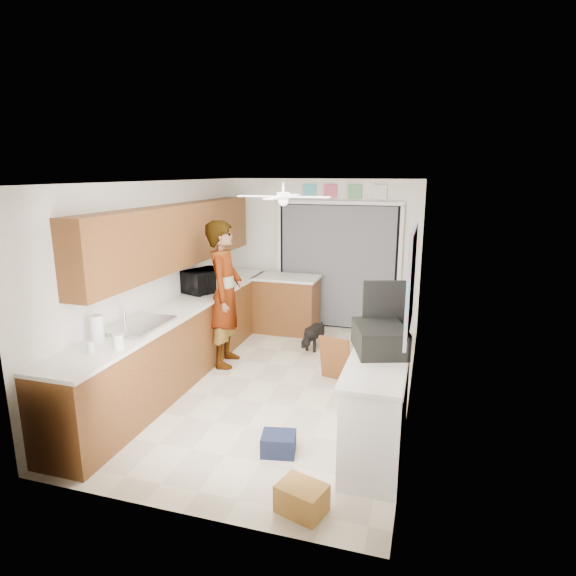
# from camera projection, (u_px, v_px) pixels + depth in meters

# --- Properties ---
(floor) EXTENTS (5.00, 5.00, 0.00)m
(floor) POSITION_uv_depth(u_px,v_px,m) (279.00, 383.00, 6.10)
(floor) COLOR beige
(floor) RESTS_ON ground
(ceiling) EXTENTS (5.00, 5.00, 0.00)m
(ceiling) POSITION_uv_depth(u_px,v_px,m) (278.00, 182.00, 5.51)
(ceiling) COLOR white
(ceiling) RESTS_ON ground
(wall_back) EXTENTS (3.20, 0.00, 3.20)m
(wall_back) POSITION_uv_depth(u_px,v_px,m) (324.00, 254.00, 8.13)
(wall_back) COLOR white
(wall_back) RESTS_ON ground
(wall_front) EXTENTS (3.20, 0.00, 3.20)m
(wall_front) POSITION_uv_depth(u_px,v_px,m) (173.00, 365.00, 3.48)
(wall_front) COLOR white
(wall_front) RESTS_ON ground
(wall_left) EXTENTS (0.00, 5.00, 5.00)m
(wall_left) POSITION_uv_depth(u_px,v_px,m) (161.00, 279.00, 6.25)
(wall_left) COLOR white
(wall_left) RESTS_ON ground
(wall_right) EXTENTS (0.00, 5.00, 5.00)m
(wall_right) POSITION_uv_depth(u_px,v_px,m) (415.00, 297.00, 5.36)
(wall_right) COLOR white
(wall_right) RESTS_ON ground
(left_base_cabinets) EXTENTS (0.60, 4.80, 0.90)m
(left_base_cabinets) POSITION_uv_depth(u_px,v_px,m) (185.00, 340.00, 6.35)
(left_base_cabinets) COLOR brown
(left_base_cabinets) RESTS_ON floor
(left_countertop) EXTENTS (0.62, 4.80, 0.04)m
(left_countertop) POSITION_uv_depth(u_px,v_px,m) (184.00, 305.00, 6.24)
(left_countertop) COLOR white
(left_countertop) RESTS_ON left_base_cabinets
(upper_cabinets) EXTENTS (0.32, 4.00, 0.80)m
(upper_cabinets) POSITION_uv_depth(u_px,v_px,m) (178.00, 236.00, 6.26)
(upper_cabinets) COLOR brown
(upper_cabinets) RESTS_ON wall_left
(sink_basin) EXTENTS (0.50, 0.76, 0.06)m
(sink_basin) POSITION_uv_depth(u_px,v_px,m) (140.00, 326.00, 5.30)
(sink_basin) COLOR silver
(sink_basin) RESTS_ON left_countertop
(faucet) EXTENTS (0.03, 0.03, 0.22)m
(faucet) POSITION_uv_depth(u_px,v_px,m) (124.00, 316.00, 5.33)
(faucet) COLOR silver
(faucet) RESTS_ON left_countertop
(peninsula_base) EXTENTS (1.00, 0.60, 0.90)m
(peninsula_base) POSITION_uv_depth(u_px,v_px,m) (287.00, 305.00, 7.99)
(peninsula_base) COLOR brown
(peninsula_base) RESTS_ON floor
(peninsula_top) EXTENTS (1.04, 0.64, 0.04)m
(peninsula_top) POSITION_uv_depth(u_px,v_px,m) (287.00, 278.00, 7.88)
(peninsula_top) COLOR white
(peninsula_top) RESTS_ON peninsula_base
(back_opening_recess) EXTENTS (2.00, 0.06, 2.10)m
(back_opening_recess) POSITION_uv_depth(u_px,v_px,m) (337.00, 267.00, 8.08)
(back_opening_recess) COLOR black
(back_opening_recess) RESTS_ON wall_back
(curtain_panel) EXTENTS (1.90, 0.03, 2.05)m
(curtain_panel) POSITION_uv_depth(u_px,v_px,m) (337.00, 267.00, 8.04)
(curtain_panel) COLOR slate
(curtain_panel) RESTS_ON wall_back
(door_trim_left) EXTENTS (0.06, 0.04, 2.10)m
(door_trim_left) POSITION_uv_depth(u_px,v_px,m) (279.00, 264.00, 8.34)
(door_trim_left) COLOR white
(door_trim_left) RESTS_ON wall_back
(door_trim_right) EXTENTS (0.06, 0.04, 2.10)m
(door_trim_right) POSITION_uv_depth(u_px,v_px,m) (399.00, 271.00, 7.77)
(door_trim_right) COLOR white
(door_trim_right) RESTS_ON wall_back
(door_trim_head) EXTENTS (2.10, 0.04, 0.06)m
(door_trim_head) POSITION_uv_depth(u_px,v_px,m) (339.00, 203.00, 7.80)
(door_trim_head) COLOR white
(door_trim_head) RESTS_ON wall_back
(header_frame_1) EXTENTS (0.22, 0.02, 0.22)m
(header_frame_1) POSITION_uv_depth(u_px,v_px,m) (309.00, 191.00, 7.93)
(header_frame_1) COLOR #4AB8C6
(header_frame_1) RESTS_ON wall_back
(header_frame_2) EXTENTS (0.22, 0.02, 0.22)m
(header_frame_2) POSITION_uv_depth(u_px,v_px,m) (330.00, 191.00, 7.83)
(header_frame_2) COLOR #D8516D
(header_frame_2) RESTS_ON wall_back
(header_frame_3) EXTENTS (0.22, 0.02, 0.22)m
(header_frame_3) POSITION_uv_depth(u_px,v_px,m) (355.00, 192.00, 7.72)
(header_frame_3) COLOR #5DA469
(header_frame_3) RESTS_ON wall_back
(header_frame_4) EXTENTS (0.22, 0.02, 0.22)m
(header_frame_4) POSITION_uv_depth(u_px,v_px,m) (380.00, 192.00, 7.60)
(header_frame_4) COLOR silver
(header_frame_4) RESTS_ON wall_back
(route66_sign) EXTENTS (0.22, 0.02, 0.26)m
(route66_sign) POSITION_uv_depth(u_px,v_px,m) (269.00, 191.00, 8.12)
(route66_sign) COLOR silver
(route66_sign) RESTS_ON wall_back
(right_counter_base) EXTENTS (0.50, 1.40, 0.90)m
(right_counter_base) POSITION_uv_depth(u_px,v_px,m) (377.00, 409.00, 4.50)
(right_counter_base) COLOR white
(right_counter_base) RESTS_ON floor
(right_counter_top) EXTENTS (0.54, 1.44, 0.04)m
(right_counter_top) POSITION_uv_depth(u_px,v_px,m) (378.00, 362.00, 4.39)
(right_counter_top) COLOR white
(right_counter_top) RESTS_ON right_counter_base
(abstract_painting) EXTENTS (0.03, 1.15, 0.95)m
(abstract_painting) POSITION_uv_depth(u_px,v_px,m) (411.00, 281.00, 4.34)
(abstract_painting) COLOR #DF5273
(abstract_painting) RESTS_ON wall_right
(ceiling_fan) EXTENTS (1.14, 1.14, 0.24)m
(ceiling_fan) POSITION_uv_depth(u_px,v_px,m) (283.00, 197.00, 5.74)
(ceiling_fan) COLOR white
(ceiling_fan) RESTS_ON ceiling
(microwave) EXTENTS (0.58, 0.69, 0.32)m
(microwave) POSITION_uv_depth(u_px,v_px,m) (204.00, 281.00, 6.83)
(microwave) COLOR black
(microwave) RESTS_ON left_countertop
(jar_a) EXTENTS (0.13, 0.13, 0.15)m
(jar_a) POSITION_uv_depth(u_px,v_px,m) (118.00, 342.00, 4.64)
(jar_a) COLOR silver
(jar_a) RESTS_ON left_countertop
(jar_b) EXTENTS (0.08, 0.08, 0.11)m
(jar_b) POSITION_uv_depth(u_px,v_px,m) (91.00, 347.00, 4.55)
(jar_b) COLOR silver
(jar_b) RESTS_ON left_countertop
(paper_towel_roll) EXTENTS (0.15, 0.15, 0.28)m
(paper_towel_roll) POSITION_uv_depth(u_px,v_px,m) (97.00, 329.00, 4.82)
(paper_towel_roll) COLOR white
(paper_towel_roll) RESTS_ON left_countertop
(suitcase) EXTENTS (0.61, 0.71, 0.26)m
(suitcase) POSITION_uv_depth(u_px,v_px,m) (379.00, 338.00, 4.57)
(suitcase) COLOR black
(suitcase) RESTS_ON right_counter_top
(suitcase_rim) EXTENTS (0.60, 0.69, 0.02)m
(suitcase_rim) POSITION_uv_depth(u_px,v_px,m) (379.00, 349.00, 4.60)
(suitcase_rim) COLOR yellow
(suitcase_rim) RESTS_ON suitcase
(suitcase_lid) EXTENTS (0.41, 0.16, 0.50)m
(suitcase_lid) POSITION_uv_depth(u_px,v_px,m) (384.00, 305.00, 4.78)
(suitcase_lid) COLOR black
(suitcase_lid) RESTS_ON suitcase
(cardboard_box) EXTENTS (0.43, 0.37, 0.23)m
(cardboard_box) POSITION_uv_depth(u_px,v_px,m) (302.00, 498.00, 3.77)
(cardboard_box) COLOR #B9893A
(cardboard_box) RESTS_ON floor
(navy_crate) EXTENTS (0.36, 0.32, 0.19)m
(navy_crate) POSITION_uv_depth(u_px,v_px,m) (279.00, 444.00, 4.56)
(navy_crate) COLOR #141B33
(navy_crate) RESTS_ON floor
(cabinet_door_panel) EXTENTS (0.42, 0.23, 0.60)m
(cabinet_door_panel) POSITION_uv_depth(u_px,v_px,m) (335.00, 359.00, 6.10)
(cabinet_door_panel) COLOR brown
(cabinet_door_panel) RESTS_ON floor
(man) EXTENTS (0.59, 0.79, 1.99)m
(man) POSITION_uv_depth(u_px,v_px,m) (225.00, 294.00, 6.51)
(man) COLOR white
(man) RESTS_ON floor
(dog) EXTENTS (0.33, 0.55, 0.40)m
(dog) POSITION_uv_depth(u_px,v_px,m) (315.00, 336.00, 7.24)
(dog) COLOR black
(dog) RESTS_ON floor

